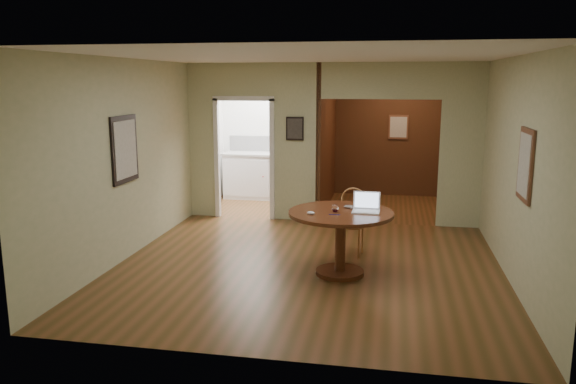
% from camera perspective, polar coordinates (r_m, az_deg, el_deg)
% --- Properties ---
extents(floor, '(5.00, 5.00, 0.00)m').
position_cam_1_polar(floor, '(7.41, 1.95, -7.67)').
color(floor, '#4B3415').
rests_on(floor, ground).
extents(room_shell, '(5.20, 7.50, 5.00)m').
position_cam_1_polar(room_shell, '(10.21, 2.02, 4.98)').
color(room_shell, white).
rests_on(room_shell, ground).
extents(dining_table, '(1.30, 1.30, 0.81)m').
position_cam_1_polar(dining_table, '(7.02, 5.36, -3.66)').
color(dining_table, '#5C2917').
rests_on(dining_table, ground).
extents(chair, '(0.44, 0.44, 0.93)m').
position_cam_1_polar(chair, '(7.90, 6.51, -2.61)').
color(chair, '#A46B3A').
rests_on(chair, ground).
extents(open_laptop, '(0.34, 0.30, 0.24)m').
position_cam_1_polar(open_laptop, '(7.01, 7.96, -1.43)').
color(open_laptop, white).
rests_on(open_laptop, dining_table).
extents(closed_laptop, '(0.33, 0.24, 0.02)m').
position_cam_1_polar(closed_laptop, '(7.11, 6.87, -1.64)').
color(closed_laptop, '#BBBABF').
rests_on(closed_laptop, dining_table).
extents(mouse, '(0.10, 0.06, 0.04)m').
position_cam_1_polar(mouse, '(6.78, 2.33, -2.14)').
color(mouse, white).
rests_on(mouse, dining_table).
extents(wine_glass, '(0.09, 0.09, 0.10)m').
position_cam_1_polar(wine_glass, '(6.93, 4.82, -1.64)').
color(wine_glass, white).
rests_on(wine_glass, dining_table).
extents(pen, '(0.14, 0.02, 0.01)m').
position_cam_1_polar(pen, '(6.78, 4.76, -2.30)').
color(pen, navy).
rests_on(pen, dining_table).
extents(kitchen_cabinet, '(2.06, 0.60, 0.94)m').
position_cam_1_polar(kitchen_cabinet, '(11.55, -1.51, 1.65)').
color(kitchen_cabinet, white).
rests_on(kitchen_cabinet, ground).
extents(grocery_bag, '(0.37, 0.34, 0.30)m').
position_cam_1_polar(grocery_bag, '(11.32, 2.45, 4.60)').
color(grocery_bag, beige).
rests_on(grocery_bag, kitchen_cabinet).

